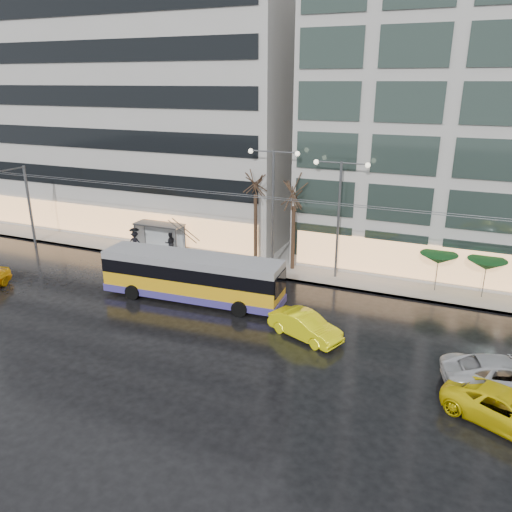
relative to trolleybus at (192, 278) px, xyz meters
The scene contains 19 objects.
ground 3.78m from the trolleybus, 76.11° to the right, with size 140.00×140.00×0.00m, color black.
sidewalk 11.11m from the trolleybus, 75.11° to the left, with size 80.00×10.00×0.15m, color gray.
kerb 6.52m from the trolleybus, 63.56° to the left, with size 80.00×0.10×0.15m, color slate.
building_left 23.82m from the trolleybus, 134.12° to the left, with size 34.00×14.00×22.00m, color #AFACA7.
trolleybus is the anchor object (origin of this frame).
catenary 5.63m from the trolleybus, 68.22° to the left, with size 42.24×5.12×7.00m.
bus_shelter 10.53m from the trolleybus, 135.86° to the left, with size 4.20×1.60×2.51m.
street_lamp_near 9.12m from the trolleybus, 69.18° to the left, with size 3.96×0.36×9.03m.
street_lamp_far 11.58m from the trolleybus, 43.55° to the left, with size 3.96×0.36×8.53m.
tree_a 9.54m from the trolleybus, 80.13° to the left, with size 3.20×3.20×8.40m.
tree_b 10.19m from the trolleybus, 61.09° to the left, with size 3.20×3.20×7.70m.
parasol_a 16.71m from the trolleybus, 27.26° to the left, with size 2.50×2.50×2.65m.
parasol_b 19.42m from the trolleybus, 23.20° to the left, with size 2.50×2.50×2.65m.
taxi_b 8.76m from the trolleybus, 13.63° to the right, with size 1.55×4.46×1.47m, color #FFF50D.
taxi_c 19.72m from the trolleybus, 18.00° to the right, with size 2.47×5.37×1.49m, color yellow.
sedan_silver 19.02m from the trolleybus, 10.09° to the right, with size 2.62×5.69×1.58m, color #AFAFB4.
pedestrian_a 9.89m from the trolleybus, 126.18° to the left, with size 1.04×1.06×2.19m.
pedestrian_b 9.60m from the trolleybus, 130.81° to the left, with size 1.11×1.07×1.80m.
pedestrian_c 11.29m from the trolleybus, 145.01° to the left, with size 1.26×0.97×2.11m.
Camera 1 is at (14.92, -23.17, 13.89)m, focal length 35.00 mm.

